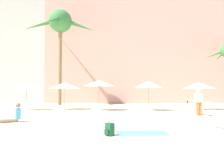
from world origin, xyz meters
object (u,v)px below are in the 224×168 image
object	(u,v)px
palm_tree_far_left	(60,25)
backpack	(109,130)
person_mid_right	(198,101)
person_mid_center	(15,115)
beach_towel	(142,133)
cafe_umbrella_3	(65,86)
cafe_umbrella_5	(27,85)
cafe_umbrella_6	(99,83)
cafe_umbrella_0	(148,84)
cafe_umbrella_2	(199,86)

from	to	relation	value
palm_tree_far_left	backpack	distance (m)	20.52
person_mid_right	person_mid_center	bearing A→B (deg)	-79.23
palm_tree_far_left	beach_towel	distance (m)	20.64
cafe_umbrella_3	beach_towel	distance (m)	11.86
cafe_umbrella_5	cafe_umbrella_6	world-z (taller)	cafe_umbrella_6
cafe_umbrella_5	beach_towel	bearing A→B (deg)	-50.66
beach_towel	backpack	bearing A→B (deg)	-160.23
cafe_umbrella_0	cafe_umbrella_3	xyz separation A→B (m)	(-6.99, 0.93, -0.06)
person_mid_right	cafe_umbrella_0	bearing A→B (deg)	-152.03
cafe_umbrella_0	cafe_umbrella_5	xyz separation A→B (m)	(-10.08, 0.50, -0.05)
cafe_umbrella_0	person_mid_right	bearing A→B (deg)	-56.10
beach_towel	cafe_umbrella_3	bearing A→B (deg)	116.19
beach_towel	backpack	size ratio (longest dim) A/B	4.19
cafe_umbrella_2	backpack	size ratio (longest dim) A/B	6.45
cafe_umbrella_6	person_mid_right	bearing A→B (deg)	-30.91
cafe_umbrella_5	beach_towel	xyz separation A→B (m)	(8.24, -10.06, -2.04)
cafe_umbrella_3	backpack	xyz separation A→B (m)	(4.03, -10.89, -1.83)
cafe_umbrella_2	cafe_umbrella_6	distance (m)	8.57
backpack	person_mid_center	world-z (taller)	person_mid_center
beach_towel	person_mid_center	distance (m)	6.45
palm_tree_far_left	cafe_umbrella_0	world-z (taller)	palm_tree_far_left
palm_tree_far_left	cafe_umbrella_2	distance (m)	16.70
beach_towel	person_mid_center	xyz separation A→B (m)	(-5.78, 2.83, 0.32)
cafe_umbrella_6	backpack	distance (m)	10.41
cafe_umbrella_3	cafe_umbrella_5	size ratio (longest dim) A/B	1.13
palm_tree_far_left	cafe_umbrella_6	xyz separation A→B (m)	(5.08, -7.13, -7.20)
cafe_umbrella_3	backpack	world-z (taller)	cafe_umbrella_3
palm_tree_far_left	person_mid_right	size ratio (longest dim) A/B	4.04
cafe_umbrella_5	person_mid_center	world-z (taller)	cafe_umbrella_5
cafe_umbrella_5	backpack	world-z (taller)	cafe_umbrella_5
cafe_umbrella_3	backpack	distance (m)	11.76
beach_towel	person_mid_center	bearing A→B (deg)	153.91
cafe_umbrella_0	person_mid_right	world-z (taller)	cafe_umbrella_0
cafe_umbrella_6	person_mid_center	world-z (taller)	cafe_umbrella_6
palm_tree_far_left	cafe_umbrella_3	size ratio (longest dim) A/B	4.14
cafe_umbrella_2	cafe_umbrella_3	xyz separation A→B (m)	(-11.50, -0.11, 0.00)
cafe_umbrella_5	person_mid_right	xyz separation A→B (m)	(12.56, -4.19, -1.16)
cafe_umbrella_3	cafe_umbrella_6	distance (m)	3.07
cafe_umbrella_5	person_mid_center	distance (m)	7.82
palm_tree_far_left	beach_towel	xyz separation A→B (m)	(7.27, -16.88, -9.39)
beach_towel	cafe_umbrella_2	bearing A→B (deg)	59.11
cafe_umbrella_5	person_mid_center	xyz separation A→B (m)	(2.46, -7.22, -1.72)
cafe_umbrella_2	cafe_umbrella_3	world-z (taller)	cafe_umbrella_3
palm_tree_far_left	cafe_umbrella_2	size ratio (longest dim) A/B	4.14
cafe_umbrella_3	cafe_umbrella_0	bearing A→B (deg)	-7.56
cafe_umbrella_6	beach_towel	world-z (taller)	cafe_umbrella_6
cafe_umbrella_2	cafe_umbrella_3	size ratio (longest dim) A/B	1.00
palm_tree_far_left	cafe_umbrella_5	bearing A→B (deg)	-98.14
palm_tree_far_left	cafe_umbrella_0	size ratio (longest dim) A/B	4.74
cafe_umbrella_6	beach_towel	xyz separation A→B (m)	(2.18, -9.76, -2.20)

